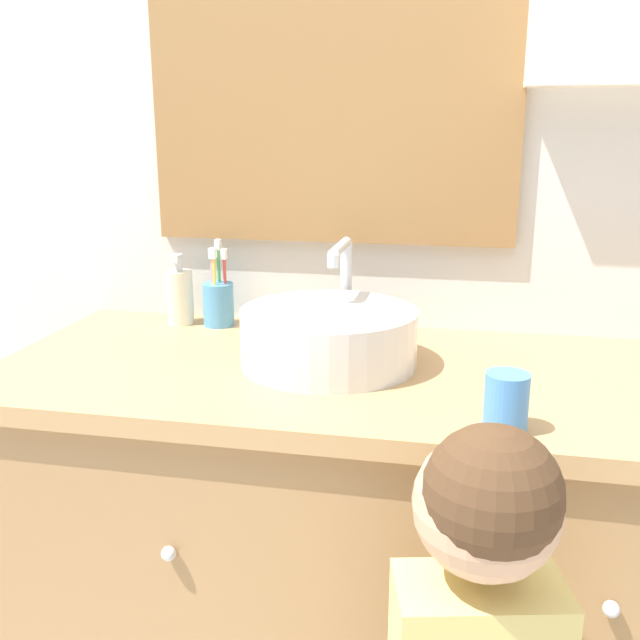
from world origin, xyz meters
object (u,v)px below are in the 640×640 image
toothbrush_holder (218,301)px  drinking_cup (506,402)px  sink_basin (330,334)px  soap_dispenser (180,296)px

toothbrush_holder → drinking_cup: (0.59, -0.45, -0.01)m
sink_basin → toothbrush_holder: bearing=144.8°
sink_basin → drinking_cup: 0.39m
toothbrush_holder → soap_dispenser: bearing=-178.1°
sink_basin → drinking_cup: size_ratio=4.34×
toothbrush_holder → soap_dispenser: toothbrush_holder is taller
sink_basin → soap_dispenser: (-0.37, 0.20, 0.01)m
sink_basin → soap_dispenser: size_ratio=2.41×
sink_basin → toothbrush_holder: 0.35m
soap_dispenser → drinking_cup: size_ratio=1.80×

